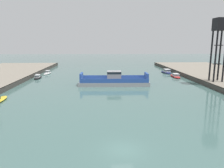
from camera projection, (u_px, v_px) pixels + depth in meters
ground_plane at (123, 150)px, 23.10m from camera, size 400.00×400.00×0.00m
chain_ferry at (114, 81)px, 58.68m from camera, size 19.09×6.83×3.83m
moored_boat_mid_left at (38, 77)px, 69.51m from camera, size 2.46×6.88×1.27m
moored_boat_far_right at (175, 76)px, 72.16m from camera, size 2.93×8.35×1.24m
moored_boat_upstream_a at (47, 73)px, 79.22m from camera, size 2.47×6.20×1.29m
moored_boat_upstream_b at (166, 71)px, 81.95m from camera, size 3.39×8.23×1.52m
crane_tower at (220, 33)px, 55.08m from camera, size 3.09×3.09×16.49m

